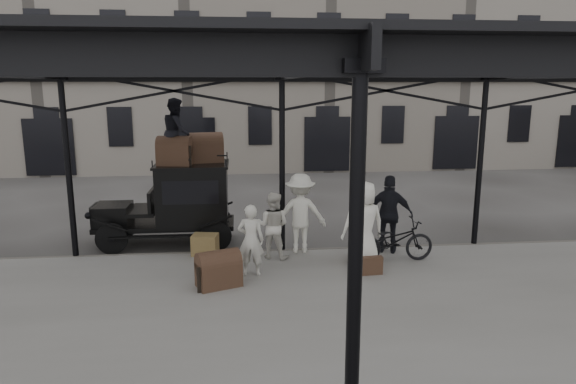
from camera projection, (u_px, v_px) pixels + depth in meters
name	position (u px, v px, depth m)	size (l,w,h in m)	color
ground	(291.00, 285.00, 10.92)	(120.00, 120.00, 0.00)	#383533
platform	(302.00, 325.00, 8.96)	(28.00, 8.00, 0.15)	slate
canopy	(302.00, 59.00, 8.30)	(22.50, 9.00, 4.74)	black
building_frontage	(256.00, 30.00, 27.01)	(64.00, 8.00, 14.00)	slate
taxi	(181.00, 200.00, 13.55)	(3.65, 1.55, 2.18)	black
porter_left	(251.00, 240.00, 10.98)	(0.57, 0.37, 1.56)	beige
porter_midleft	(273.00, 225.00, 12.08)	(0.77, 0.60, 1.58)	beige
porter_centre	(363.00, 224.00, 11.49)	(0.96, 0.62, 1.96)	silver
porter_official	(389.00, 214.00, 12.44)	(1.12, 0.47, 1.92)	black
porter_right	(300.00, 213.00, 12.49)	(1.26, 0.72, 1.95)	silver
bicycle	(393.00, 241.00, 11.87)	(0.66, 1.90, 1.00)	black
porter_roof	(176.00, 131.00, 13.08)	(0.82, 0.64, 1.69)	black
steamer_trunk_roof_near	(175.00, 153.00, 13.04)	(0.85, 0.52, 0.62)	#4A3022
steamer_trunk_roof_far	(206.00, 150.00, 13.55)	(0.89, 0.54, 0.65)	#4A3022
steamer_trunk_platform	(219.00, 271.00, 10.44)	(0.86, 0.53, 0.63)	#4A3022
wicker_hamper	(205.00, 245.00, 12.40)	(0.60, 0.45, 0.50)	olive
suitcase_upright	(358.00, 250.00, 12.04)	(0.15, 0.60, 0.45)	#4A3022
suitcase_flat	(369.00, 266.00, 11.10)	(0.60, 0.15, 0.40)	#4A3022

